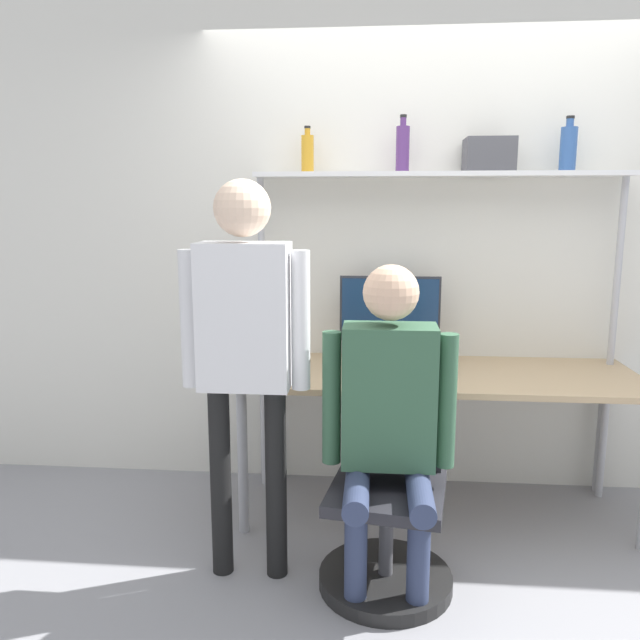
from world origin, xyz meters
name	(u,v)px	position (x,y,z in m)	size (l,w,h in m)	color
ground_plane	(439,548)	(0.00, 0.00, 0.00)	(12.00, 12.00, 0.00)	gray
wall_back	(433,248)	(0.00, 0.78, 1.35)	(8.00, 0.06, 2.70)	silver
desk	(436,385)	(0.00, 0.38, 0.68)	(2.01, 0.73, 0.75)	tan
shelf_unit	(437,224)	(0.00, 0.62, 1.49)	(1.91, 0.23, 1.75)	white
monitor	(390,314)	(-0.24, 0.59, 1.01)	(0.54, 0.18, 0.46)	#333338
laptop	(383,367)	(-0.27, 0.24, 0.81)	(0.31, 0.21, 0.21)	silver
cell_phone	(437,381)	(-0.02, 0.19, 0.76)	(0.07, 0.15, 0.01)	#264C8C
office_chair	(388,522)	(-0.25, -0.27, 0.27)	(0.56, 0.56, 0.90)	black
person_seated	(389,406)	(-0.26, -0.32, 0.79)	(0.54, 0.47, 1.36)	#2D3856
person_standing	(245,331)	(-0.84, -0.26, 1.08)	(0.54, 0.23, 1.69)	black
bottle_purple	(403,148)	(-0.19, 0.62, 1.87)	(0.07, 0.07, 0.29)	#593372
bottle_blue	(568,148)	(0.64, 0.62, 1.87)	(0.08, 0.08, 0.27)	#335999
bottle_amber	(308,153)	(-0.68, 0.62, 1.85)	(0.07, 0.07, 0.24)	gold
storage_box	(489,155)	(0.25, 0.62, 1.84)	(0.24, 0.21, 0.17)	#4C4C51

